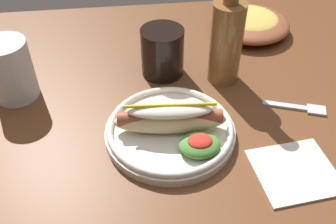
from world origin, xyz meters
The scene contains 8 objects.
dining_table centered at (0.00, 0.00, 0.65)m, with size 1.50×0.83×0.74m.
hot_dog_plate centered at (-0.02, -0.11, 0.76)m, with size 0.23×0.23×0.08m.
fork centered at (0.23, -0.06, 0.74)m, with size 0.12×0.06×0.00m.
soda_cup centered at (-0.02, 0.09, 0.79)m, with size 0.09×0.09×0.10m, color black.
water_cup centered at (-0.32, 0.05, 0.80)m, with size 0.09×0.09×0.12m, color silver.
glass_bottle centered at (0.11, 0.06, 0.84)m, with size 0.07×0.07×0.26m.
side_bowl centered at (0.22, 0.24, 0.76)m, with size 0.19×0.19×0.05m.
napkin centered at (0.17, -0.21, 0.74)m, with size 0.13×0.12×0.00m, color white.
Camera 1 is at (-0.09, -0.58, 1.23)m, focal length 40.83 mm.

